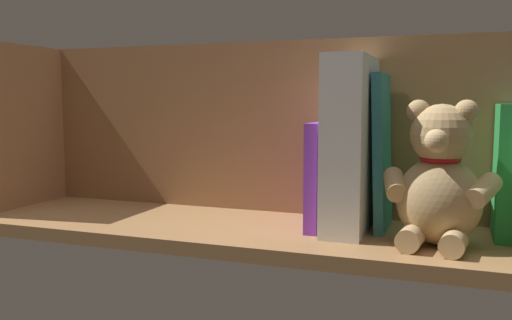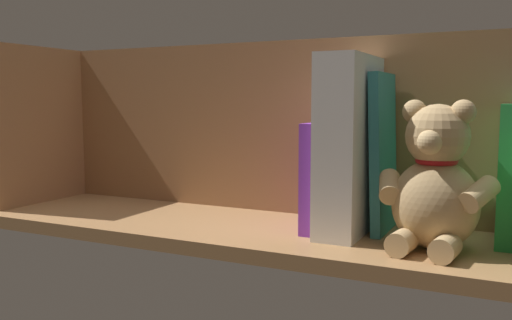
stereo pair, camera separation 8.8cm
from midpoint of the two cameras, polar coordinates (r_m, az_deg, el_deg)
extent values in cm
cube|color=#A87A4C|center=(90.11, 2.82, -7.42)|extent=(99.89, 27.80, 2.20)
cube|color=#95663F|center=(98.55, 5.54, 3.37)|extent=(99.89, 1.50, 30.63)
cube|color=#A87A4C|center=(115.25, -19.67, 3.44)|extent=(2.40, 21.80, 30.63)
cube|color=green|center=(86.19, 27.65, -1.36)|extent=(2.97, 11.17, 19.64)
ellipsoid|color=tan|center=(79.39, 21.20, -4.35)|extent=(12.82, 11.74, 12.28)
sphere|color=tan|center=(78.31, 21.46, 2.37)|extent=(8.44, 8.44, 8.44)
sphere|color=tan|center=(77.63, 23.85, 4.58)|extent=(3.26, 3.26, 3.26)
sphere|color=tan|center=(78.87, 19.29, 4.77)|extent=(3.26, 3.26, 3.26)
sphere|color=#DBB77F|center=(74.84, 20.90, 1.75)|extent=(3.26, 3.26, 3.26)
cylinder|color=tan|center=(76.63, 25.31, -3.26)|extent=(5.29, 6.68, 4.54)
cylinder|color=tan|center=(78.91, 16.88, -2.67)|extent=(4.18, 6.53, 4.54)
cylinder|color=tan|center=(74.82, 22.34, -8.55)|extent=(3.78, 4.96, 3.26)
cylinder|color=tan|center=(75.94, 18.20, -8.18)|extent=(3.78, 4.96, 3.26)
torus|color=red|center=(78.57, 21.37, -0.07)|extent=(6.23, 6.23, 0.96)
cube|color=teal|center=(86.95, 15.95, 0.69)|extent=(2.40, 11.63, 24.29)
cube|color=white|center=(84.89, 12.63, 1.52)|extent=(6.03, 17.29, 26.81)
cube|color=purple|center=(87.83, 9.72, -1.57)|extent=(2.01, 14.97, 16.74)
camera|label=1|loc=(0.04, -87.14, 0.31)|focal=38.47mm
camera|label=2|loc=(0.04, 92.86, -0.31)|focal=38.47mm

